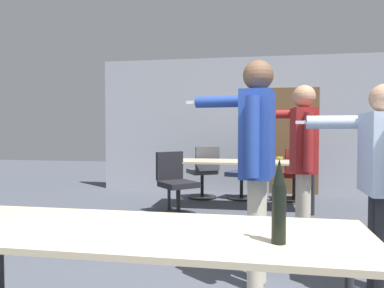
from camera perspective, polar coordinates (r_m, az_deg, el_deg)
back_wall at (r=7.48m, az=7.17°, el=2.80°), size 5.52×0.12×2.66m
conference_table_near at (r=1.98m, az=-7.55°, el=-14.42°), size 2.26×0.78×0.75m
conference_table_far at (r=5.97m, az=7.29°, el=-3.16°), size 2.28×0.73×0.75m
person_near_casual at (r=3.02m, az=9.69°, el=-0.78°), size 0.79×0.70×1.80m
person_far_watching at (r=3.91m, az=16.41°, el=-0.99°), size 0.79×0.56×1.70m
person_left_plaid at (r=3.16m, az=26.81°, el=-3.57°), size 0.75×0.69×1.60m
office_chair_side_rolled at (r=6.76m, az=8.15°, el=-4.80°), size 0.65×0.61×0.91m
office_chair_far_right at (r=6.75m, az=15.47°, el=-4.83°), size 0.53×0.58×0.92m
office_chair_mid_tucked at (r=6.74m, az=1.79°, el=-4.58°), size 0.65×0.67×0.95m
office_chair_near_pushed at (r=5.52m, az=-2.49°, el=-6.38°), size 0.68×0.69×0.92m
beer_bottle at (r=1.72m, az=13.12°, el=-8.72°), size 0.06×0.06×0.39m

